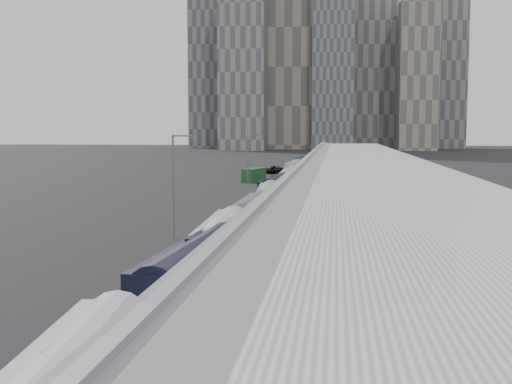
% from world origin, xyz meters
% --- Properties ---
extents(sidewalk, '(10.00, 170.00, 0.12)m').
position_xyz_m(sidewalk, '(9.00, 55.00, 0.06)').
color(sidewalk, gray).
rests_on(sidewalk, ground).
extents(lane_line, '(0.12, 160.00, 0.02)m').
position_xyz_m(lane_line, '(-1.50, 55.00, 0.01)').
color(lane_line, gold).
rests_on(lane_line, ground).
extents(depot, '(12.45, 160.40, 7.20)m').
position_xyz_m(depot, '(12.99, 55.00, 3.51)').
color(depot, gray).
rests_on(depot, ground).
extents(skyline, '(145.00, 64.00, 120.00)m').
position_xyz_m(skyline, '(-2.90, 324.16, 50.85)').
color(skyline, slate).
rests_on(skyline, ground).
extents(bus_1, '(3.72, 13.95, 4.03)m').
position_xyz_m(bus_1, '(2.65, 21.74, 1.70)').
color(bus_1, black).
rests_on(bus_1, ground).
extents(bus_2, '(3.11, 12.93, 3.75)m').
position_xyz_m(bus_2, '(2.05, 33.20, 1.58)').
color(bus_2, silver).
rests_on(bus_2, ground).
extents(bus_3, '(2.77, 12.36, 3.60)m').
position_xyz_m(bus_3, '(2.23, 48.80, 1.52)').
color(bus_3, slate).
rests_on(bus_3, ground).
extents(bus_4, '(3.46, 12.67, 3.66)m').
position_xyz_m(bus_4, '(2.40, 61.33, 1.54)').
color(bus_4, '#AEB2B9').
rests_on(bus_4, ground).
extents(bus_5, '(3.63, 13.04, 3.76)m').
position_xyz_m(bus_5, '(2.00, 74.08, 1.59)').
color(bus_5, black).
rests_on(bus_5, ground).
extents(bus_6, '(2.85, 12.78, 3.73)m').
position_xyz_m(bus_6, '(2.67, 89.01, 1.57)').
color(bus_6, '#B7B7B9').
rests_on(bus_6, ground).
extents(bus_7, '(3.17, 12.29, 3.56)m').
position_xyz_m(bus_7, '(2.65, 102.20, 1.50)').
color(bus_7, gray).
rests_on(bus_7, ground).
extents(bus_8, '(3.49, 12.85, 3.71)m').
position_xyz_m(bus_8, '(1.67, 119.55, 1.57)').
color(bus_8, '#AEB1B9').
rests_on(bus_8, ground).
extents(bus_9, '(2.95, 13.29, 3.87)m').
position_xyz_m(bus_9, '(1.94, 130.45, 1.63)').
color(bus_9, '#151D31').
rests_on(bus_9, ground).
extents(tree_0, '(1.70, 1.70, 4.30)m').
position_xyz_m(tree_0, '(5.95, 8.24, 3.42)').
color(tree_0, black).
rests_on(tree_0, ground).
extents(tree_1, '(1.36, 1.36, 4.54)m').
position_xyz_m(tree_1, '(6.12, 33.16, 3.76)').
color(tree_1, black).
rests_on(tree_1, ground).
extents(tree_2, '(2.37, 2.37, 4.90)m').
position_xyz_m(tree_2, '(5.61, 53.02, 3.70)').
color(tree_2, black).
rests_on(tree_2, ground).
extents(tree_3, '(1.09, 1.09, 3.76)m').
position_xyz_m(tree_3, '(6.25, 79.64, 3.09)').
color(tree_3, black).
rests_on(tree_3, ground).
extents(street_lamp_near, '(2.04, 0.22, 9.45)m').
position_xyz_m(street_lamp_near, '(-4.43, 45.09, 5.42)').
color(street_lamp_near, '#59595E').
rests_on(street_lamp_near, ground).
extents(street_lamp_far, '(2.04, 0.22, 9.21)m').
position_xyz_m(street_lamp_far, '(-5.07, 98.73, 5.30)').
color(street_lamp_far, '#59595E').
rests_on(street_lamp_far, ground).
extents(shipping_container, '(4.11, 7.02, 2.54)m').
position_xyz_m(shipping_container, '(-5.63, 109.93, 1.27)').
color(shipping_container, '#14411E').
rests_on(shipping_container, ground).
extents(suv, '(4.83, 6.67, 1.69)m').
position_xyz_m(suv, '(-4.33, 133.74, 0.84)').
color(suv, black).
rests_on(suv, ground).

